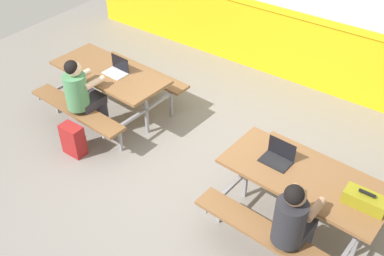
{
  "coord_description": "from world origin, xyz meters",
  "views": [
    {
      "loc": [
        2.59,
        -3.44,
        3.97
      ],
      "look_at": [
        0.0,
        0.11,
        0.55
      ],
      "focal_mm": 42.38,
      "sensor_mm": 36.0,
      "label": 1
    }
  ],
  "objects_px": {
    "student_nearer": "(82,92)",
    "student_further": "(293,220)",
    "laptop_dark": "(278,157)",
    "toolbox_grey": "(365,200)",
    "backpack_dark": "(74,140)",
    "laptop_silver": "(117,70)",
    "picnic_table_left": "(111,81)",
    "picnic_table_right": "(302,188)"
  },
  "relations": [
    {
      "from": "student_further",
      "to": "laptop_dark",
      "type": "distance_m",
      "value": 0.8
    },
    {
      "from": "backpack_dark",
      "to": "picnic_table_left",
      "type": "bearing_deg",
      "value": 101.41
    },
    {
      "from": "picnic_table_left",
      "to": "picnic_table_right",
      "type": "xyz_separation_m",
      "value": [
        3.09,
        -0.34,
        0.0
      ]
    },
    {
      "from": "student_nearer",
      "to": "toolbox_grey",
      "type": "relative_size",
      "value": 3.02
    },
    {
      "from": "toolbox_grey",
      "to": "student_nearer",
      "type": "bearing_deg",
      "value": -177.13
    },
    {
      "from": "laptop_silver",
      "to": "toolbox_grey",
      "type": "distance_m",
      "value": 3.62
    },
    {
      "from": "toolbox_grey",
      "to": "laptop_dark",
      "type": "bearing_deg",
      "value": 174.37
    },
    {
      "from": "student_nearer",
      "to": "laptop_dark",
      "type": "xyz_separation_m",
      "value": [
        2.71,
        0.28,
        0.08
      ]
    },
    {
      "from": "picnic_table_right",
      "to": "toolbox_grey",
      "type": "relative_size",
      "value": 4.4
    },
    {
      "from": "picnic_table_right",
      "to": "student_further",
      "type": "distance_m",
      "value": 0.6
    },
    {
      "from": "picnic_table_right",
      "to": "toolbox_grey",
      "type": "xyz_separation_m",
      "value": [
        0.63,
        -0.04,
        0.24
      ]
    },
    {
      "from": "student_further",
      "to": "backpack_dark",
      "type": "relative_size",
      "value": 2.74
    },
    {
      "from": "laptop_dark",
      "to": "toolbox_grey",
      "type": "distance_m",
      "value": 0.97
    },
    {
      "from": "student_nearer",
      "to": "toolbox_grey",
      "type": "distance_m",
      "value": 3.68
    },
    {
      "from": "student_nearer",
      "to": "backpack_dark",
      "type": "bearing_deg",
      "value": -68.67
    },
    {
      "from": "student_further",
      "to": "toolbox_grey",
      "type": "height_order",
      "value": "student_further"
    },
    {
      "from": "picnic_table_right",
      "to": "laptop_dark",
      "type": "height_order",
      "value": "laptop_dark"
    },
    {
      "from": "backpack_dark",
      "to": "laptop_silver",
      "type": "bearing_deg",
      "value": 93.85
    },
    {
      "from": "laptop_dark",
      "to": "backpack_dark",
      "type": "height_order",
      "value": "laptop_dark"
    },
    {
      "from": "student_further",
      "to": "laptop_silver",
      "type": "bearing_deg",
      "value": 163.32
    },
    {
      "from": "student_further",
      "to": "laptop_dark",
      "type": "relative_size",
      "value": 3.63
    },
    {
      "from": "picnic_table_right",
      "to": "backpack_dark",
      "type": "height_order",
      "value": "picnic_table_right"
    },
    {
      "from": "student_nearer",
      "to": "picnic_table_right",
      "type": "bearing_deg",
      "value": 4.15
    },
    {
      "from": "student_further",
      "to": "student_nearer",
      "type": "bearing_deg",
      "value": 173.85
    },
    {
      "from": "student_nearer",
      "to": "laptop_silver",
      "type": "distance_m",
      "value": 0.6
    },
    {
      "from": "student_nearer",
      "to": "student_further",
      "type": "bearing_deg",
      "value": -6.15
    },
    {
      "from": "toolbox_grey",
      "to": "student_further",
      "type": "bearing_deg",
      "value": -131.68
    },
    {
      "from": "toolbox_grey",
      "to": "picnic_table_right",
      "type": "bearing_deg",
      "value": 176.58
    },
    {
      "from": "toolbox_grey",
      "to": "backpack_dark",
      "type": "bearing_deg",
      "value": -170.93
    },
    {
      "from": "backpack_dark",
      "to": "toolbox_grey",
      "type": "bearing_deg",
      "value": 9.07
    },
    {
      "from": "backpack_dark",
      "to": "student_nearer",
      "type": "bearing_deg",
      "value": 111.33
    },
    {
      "from": "laptop_silver",
      "to": "toolbox_grey",
      "type": "xyz_separation_m",
      "value": [
        3.59,
        -0.41,
        0.02
      ]
    },
    {
      "from": "laptop_dark",
      "to": "picnic_table_left",
      "type": "bearing_deg",
      "value": 174.17
    },
    {
      "from": "picnic_table_left",
      "to": "laptop_silver",
      "type": "xyz_separation_m",
      "value": [
        0.12,
        0.03,
        0.21
      ]
    },
    {
      "from": "laptop_dark",
      "to": "picnic_table_right",
      "type": "bearing_deg",
      "value": -9.67
    },
    {
      "from": "picnic_table_left",
      "to": "toolbox_grey",
      "type": "bearing_deg",
      "value": -5.77
    },
    {
      "from": "laptop_silver",
      "to": "picnic_table_right",
      "type": "bearing_deg",
      "value": -7.08
    },
    {
      "from": "toolbox_grey",
      "to": "backpack_dark",
      "type": "height_order",
      "value": "toolbox_grey"
    },
    {
      "from": "student_further",
      "to": "laptop_dark",
      "type": "bearing_deg",
      "value": 128.32
    },
    {
      "from": "toolbox_grey",
      "to": "backpack_dark",
      "type": "relative_size",
      "value": 0.91
    },
    {
      "from": "laptop_dark",
      "to": "laptop_silver",
      "type": "bearing_deg",
      "value": 173.25
    },
    {
      "from": "picnic_table_left",
      "to": "laptop_dark",
      "type": "height_order",
      "value": "laptop_dark"
    }
  ]
}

